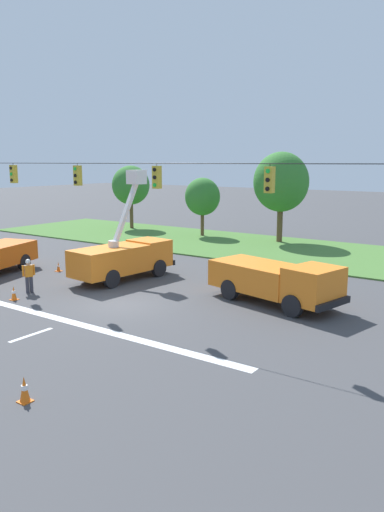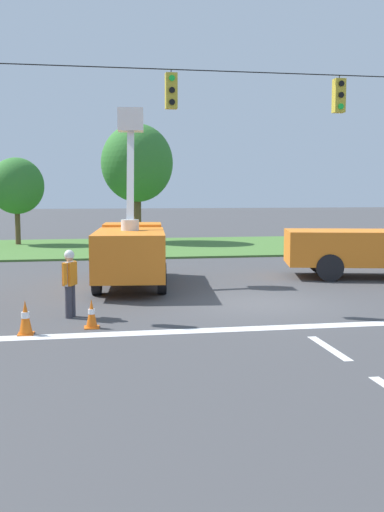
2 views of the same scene
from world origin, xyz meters
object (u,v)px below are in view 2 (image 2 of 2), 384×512
object	(u,v)px
road_worker	(70,279)
traffic_cone_foreground_right	(92,314)
tree_west	(17,186)
traffic_cone_mid_left	(25,317)
tree_centre	(137,163)
utility_truck_support_near	(376,247)
utility_truck_bucket_lift	(131,247)

from	to	relation	value
road_worker	traffic_cone_foreground_right	xyz separation A→B (m)	(0.54, -1.33, -0.65)
tree_west	traffic_cone_mid_left	bearing A→B (deg)	-83.27
traffic_cone_mid_left	tree_centre	bearing A→B (deg)	79.34
traffic_cone_foreground_right	road_worker	bearing A→B (deg)	112.07
road_worker	traffic_cone_mid_left	xyz separation A→B (m)	(-0.96, -1.74, -0.60)
tree_centre	utility_truck_support_near	world-z (taller)	tree_centre
utility_truck_support_near	road_worker	bearing A→B (deg)	-154.06
utility_truck_support_near	road_worker	xyz separation A→B (m)	(-11.29, -5.49, -0.16)
utility_truck_bucket_lift	road_worker	size ratio (longest dim) A/B	3.68
utility_truck_support_near	tree_centre	bearing A→B (deg)	114.72
utility_truck_support_near	traffic_cone_mid_left	world-z (taller)	utility_truck_support_near
utility_truck_support_near	traffic_cone_mid_left	distance (m)	14.25
utility_truck_bucket_lift	traffic_cone_foreground_right	size ratio (longest dim) A/B	9.24
road_worker	traffic_cone_foreground_right	world-z (taller)	road_worker
utility_truck_support_near	traffic_cone_foreground_right	xyz separation A→B (m)	(-10.75, -6.82, -0.82)
tree_west	utility_truck_support_near	bearing A→B (deg)	-46.97
utility_truck_support_near	tree_west	bearing A→B (deg)	133.03
tree_centre	utility_truck_support_near	size ratio (longest dim) A/B	1.07
traffic_cone_foreground_right	traffic_cone_mid_left	distance (m)	1.55
tree_centre	road_worker	bearing A→B (deg)	-99.08
tree_centre	utility_truck_support_near	distance (m)	18.89
utility_truck_support_near	traffic_cone_foreground_right	distance (m)	12.76
utility_truck_bucket_lift	traffic_cone_mid_left	world-z (taller)	utility_truck_bucket_lift
tree_centre	road_worker	world-z (taller)	tree_centre
road_worker	traffic_cone_foreground_right	distance (m)	1.58
utility_truck_support_near	road_worker	world-z (taller)	utility_truck_support_near
tree_west	road_worker	distance (m)	22.03
tree_west	traffic_cone_foreground_right	world-z (taller)	tree_west
traffic_cone_mid_left	tree_west	bearing A→B (deg)	96.73
road_worker	utility_truck_bucket_lift	bearing A→B (deg)	68.95
traffic_cone_foreground_right	traffic_cone_mid_left	world-z (taller)	traffic_cone_mid_left
utility_truck_support_near	traffic_cone_mid_left	size ratio (longest dim) A/B	8.75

